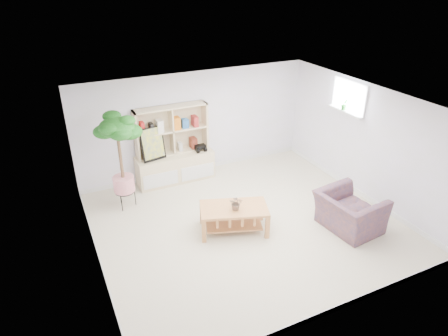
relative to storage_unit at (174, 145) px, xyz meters
name	(u,v)px	position (x,y,z in m)	size (l,w,h in m)	color
floor	(246,223)	(0.63, -2.24, -0.87)	(5.50, 5.00, 0.01)	silver
ceiling	(249,103)	(0.63, -2.24, 1.53)	(5.50, 5.00, 0.01)	white
walls	(247,168)	(0.63, -2.24, 0.33)	(5.51, 5.01, 2.40)	silver
baseboard	(246,221)	(0.63, -2.24, -0.82)	(5.50, 5.00, 0.10)	white
window	(350,97)	(3.36, -1.64, 1.13)	(0.10, 0.98, 0.68)	silver
window_sill	(345,112)	(3.30, -1.64, 0.81)	(0.14, 1.00, 0.04)	white
storage_unit	(174,145)	(0.00, 0.00, 0.00)	(1.74, 0.59, 1.74)	beige
poster	(153,144)	(-0.49, -0.07, 0.15)	(0.53, 0.12, 0.74)	#FFEE10
toy_truck	(200,148)	(0.59, -0.09, -0.13)	(0.33, 0.23, 0.18)	black
coffee_table	(234,219)	(0.32, -2.34, -0.62)	(1.23, 0.67, 0.50)	tan
table_plant	(236,203)	(0.33, -2.42, -0.24)	(0.24, 0.21, 0.27)	#216E30
floor_tree	(121,163)	(-1.30, -0.64, 0.13)	(0.74, 0.74, 2.00)	#115413
armchair	(350,210)	(2.28, -3.20, -0.46)	(1.10, 0.96, 0.81)	navy
sill_plant	(344,104)	(3.30, -1.59, 0.95)	(0.13, 0.11, 0.24)	#115413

